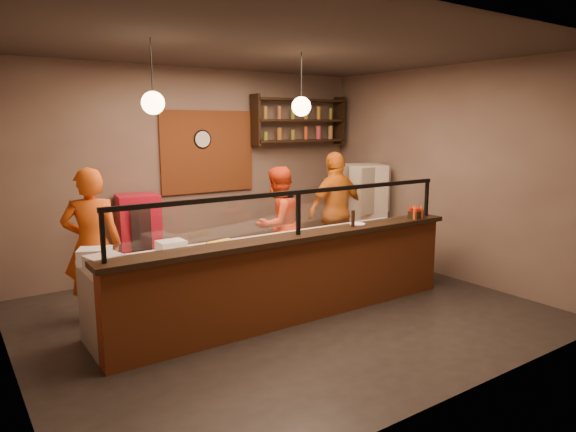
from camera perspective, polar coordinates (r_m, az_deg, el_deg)
floor at (r=6.55m, az=-0.45°, el=-10.71°), size 6.00×6.00×0.00m
ceiling at (r=6.18m, az=-0.50°, el=18.22°), size 6.00×6.00×0.00m
wall_back at (r=8.34m, az=-10.17°, el=4.96°), size 6.00×0.00×6.00m
wall_left at (r=5.14m, az=-29.39°, el=0.65°), size 0.00×5.00×5.00m
wall_right at (r=8.22m, az=17.19°, el=4.59°), size 0.00×5.00×5.00m
wall_front at (r=4.34m, az=18.32°, el=-0.06°), size 6.00×0.00×6.00m
brick_patch at (r=8.38m, az=-8.89°, el=7.07°), size 1.60×0.04×1.30m
service_counter at (r=6.15m, az=1.12°, el=-7.18°), size 4.60×0.25×1.00m
counter_ledge at (r=6.02m, az=1.14°, el=-2.35°), size 4.70×0.37×0.06m
worktop_cabinet at (r=6.57m, az=-1.44°, el=-6.73°), size 4.60×0.75×0.85m
worktop at (r=6.45m, az=-1.46°, el=-2.90°), size 4.60×0.75×0.05m
sneeze_guard at (r=5.95m, az=1.15°, el=0.85°), size 4.50×0.05×0.52m
wall_shelving at (r=9.11m, az=1.28°, el=10.57°), size 1.84×0.28×0.85m
wall_clock at (r=8.32m, az=-9.53°, el=8.41°), size 0.30×0.04×0.30m
pendant_left at (r=5.62m, az=-14.77°, el=12.07°), size 0.24×0.24×0.77m
pendant_right at (r=6.52m, az=1.49°, el=12.08°), size 0.24×0.24×0.77m
cook_left at (r=6.50m, az=-20.93°, el=-3.04°), size 0.78×0.64×1.85m
cook_mid at (r=7.63m, az=-1.17°, el=-0.96°), size 0.98×0.85×1.72m
cook_right at (r=8.33m, az=5.34°, el=0.58°), size 1.13×0.51×1.91m
fridge at (r=8.99m, az=8.21°, el=0.42°), size 0.89×0.87×1.66m
red_cooler at (r=7.77m, az=-16.17°, el=-2.61°), size 0.64×0.60×1.34m
pizza_dough at (r=6.81m, az=3.36°, el=-1.96°), size 0.49×0.49×0.01m
prep_tub_a at (r=5.71m, az=-20.66°, el=-4.19°), size 0.40×0.37×0.16m
prep_tub_b at (r=5.91m, az=-12.85°, el=-3.39°), size 0.30×0.25×0.15m
prep_tub_c at (r=5.38m, az=-19.74°, el=-4.98°), size 0.38×0.32×0.17m
rolling_pin at (r=6.25m, az=-7.77°, el=-2.92°), size 0.35×0.13×0.06m
condiment_caddy at (r=7.25m, az=13.99°, el=0.15°), size 0.21×0.18×0.10m
pepper_mill at (r=6.50m, az=7.24°, el=-0.29°), size 0.05×0.05×0.21m
small_plate at (r=6.67m, az=7.72°, el=-0.88°), size 0.23×0.23×0.01m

